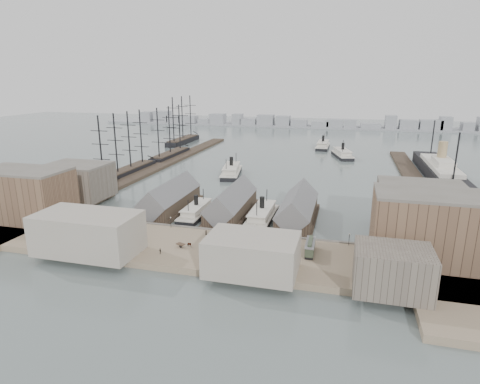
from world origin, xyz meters
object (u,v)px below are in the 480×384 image
(ocean_steamer, at_px, (440,171))
(horse_cart_right, at_px, (240,254))
(ferry_docked_west, at_px, (196,211))
(horse_cart_center, at_px, (186,245))
(horse_cart_left, at_px, (75,224))
(tram, at_px, (310,248))

(ocean_steamer, height_order, horse_cart_right, ocean_steamer)
(ferry_docked_west, height_order, horse_cart_center, ferry_docked_west)
(ocean_steamer, bearing_deg, ferry_docked_west, -138.36)
(ocean_steamer, xyz_separation_m, horse_cart_left, (-140.32, -120.26, -1.49))
(horse_cart_right, bearing_deg, tram, -59.54)
(ferry_docked_west, xyz_separation_m, tram, (46.90, -28.58, 1.75))
(horse_cart_left, bearing_deg, horse_cart_right, -60.94)
(tram, xyz_separation_m, horse_cart_left, (-82.22, 1.67, -1.04))
(horse_cart_left, distance_m, horse_cart_center, 45.43)
(ocean_steamer, bearing_deg, horse_cart_right, -120.93)
(ocean_steamer, bearing_deg, horse_cart_center, -126.91)
(horse_cart_center, bearing_deg, horse_cart_right, -78.59)
(ferry_docked_west, bearing_deg, horse_cart_left, -142.69)
(tram, bearing_deg, ocean_steamer, 63.34)
(ferry_docked_west, relative_size, horse_cart_center, 5.14)
(horse_cart_left, bearing_deg, ferry_docked_west, -15.12)
(ferry_docked_west, distance_m, tram, 54.95)
(tram, bearing_deg, horse_cart_center, -173.46)
(ferry_docked_west, height_order, horse_cart_left, ferry_docked_west)
(ocean_steamer, height_order, horse_cart_left, ocean_steamer)
(ferry_docked_west, xyz_separation_m, horse_cart_right, (27.33, -36.30, 0.71))
(ferry_docked_west, bearing_deg, horse_cart_right, -53.02)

